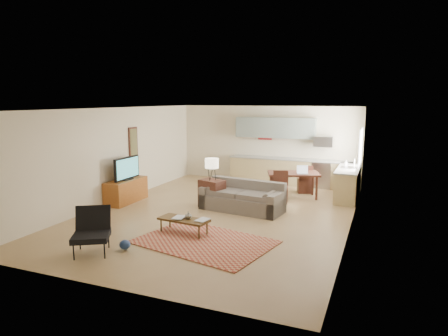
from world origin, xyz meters
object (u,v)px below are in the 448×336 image
at_px(sofa, 242,196).
at_px(console_table, 212,194).
at_px(armchair, 91,232).
at_px(dining_table, 293,185).
at_px(coffee_table, 184,226).
at_px(tv_credenza, 126,191).

bearing_deg(sofa, console_table, -172.84).
xyz_separation_m(armchair, dining_table, (2.61, 5.89, -0.06)).
distance_m(coffee_table, armchair, 2.04).
bearing_deg(armchair, console_table, 48.35).
height_order(sofa, console_table, sofa).
bearing_deg(console_table, dining_table, 65.74).
relative_size(sofa, dining_table, 1.52).
xyz_separation_m(armchair, tv_credenza, (-1.73, 3.54, -0.11)).
bearing_deg(sofa, armchair, -105.46).
xyz_separation_m(coffee_table, armchair, (-1.09, -1.70, 0.27)).
height_order(sofa, dining_table, sofa).
height_order(sofa, tv_credenza, sofa).
bearing_deg(coffee_table, sofa, 82.30).
height_order(tv_credenza, console_table, console_table).
xyz_separation_m(tv_credenza, dining_table, (4.35, 2.34, 0.05)).
distance_m(coffee_table, dining_table, 4.46).
height_order(sofa, coffee_table, sofa).
distance_m(sofa, console_table, 0.87).
bearing_deg(sofa, tv_credenza, -166.06).
distance_m(armchair, tv_credenza, 3.94).
bearing_deg(dining_table, console_table, -152.03).
relative_size(sofa, tv_credenza, 1.59).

